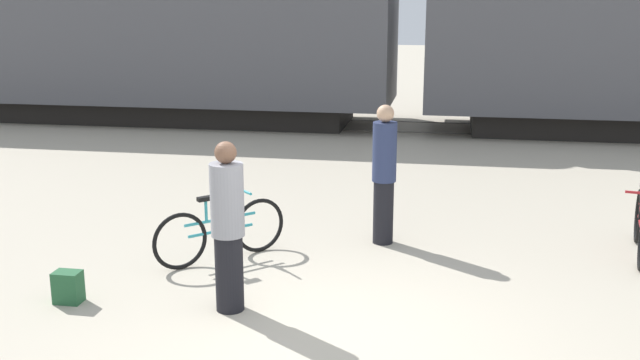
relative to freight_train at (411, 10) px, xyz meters
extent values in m
plane|color=#B2A893|center=(0.00, -11.52, -2.76)|extent=(80.00, 80.00, 0.00)
cube|color=black|center=(-7.19, 0.00, -2.48)|extent=(11.40, 2.40, 0.55)
cube|color=#4C4C51|center=(-7.19, 0.00, -0.58)|extent=(13.57, 3.20, 3.25)
cube|color=#4C4238|center=(0.00, -0.72, -2.75)|extent=(39.95, 0.07, 0.01)
cube|color=#4C4238|center=(0.00, 0.72, -2.75)|extent=(39.95, 0.07, 0.01)
torus|color=black|center=(3.45, -8.05, -2.40)|extent=(0.17, 0.71, 0.71)
torus|color=black|center=(-1.28, -9.26, -2.41)|extent=(0.52, 0.52, 0.69)
torus|color=black|center=(-2.04, -10.01, -2.41)|extent=(0.52, 0.52, 0.69)
cylinder|color=teal|center=(-1.66, -9.63, -2.24)|extent=(0.69, 0.69, 0.04)
cylinder|color=teal|center=(-1.66, -9.63, -2.38)|extent=(0.63, 0.63, 0.04)
cylinder|color=teal|center=(-1.79, -9.77, -2.10)|extent=(0.04, 0.04, 0.29)
cube|color=black|center=(-1.79, -9.77, -1.95)|extent=(0.20, 0.20, 0.05)
cylinder|color=teal|center=(-1.45, -9.43, -2.08)|extent=(0.04, 0.04, 0.32)
cylinder|color=teal|center=(-1.45, -9.43, -1.92)|extent=(0.35, 0.35, 0.03)
cylinder|color=black|center=(-1.14, -11.02, -2.36)|extent=(0.29, 0.29, 0.80)
cylinder|color=gray|center=(-1.14, -11.02, -1.59)|extent=(0.34, 0.34, 0.74)
sphere|color=brown|center=(-1.14, -11.02, -1.11)|extent=(0.22, 0.22, 0.22)
cylinder|color=black|center=(0.20, -8.64, -2.34)|extent=(0.26, 0.26, 0.83)
cylinder|color=navy|center=(0.20, -8.64, -1.55)|extent=(0.31, 0.31, 0.76)
sphere|color=tan|center=(0.20, -8.64, -1.06)|extent=(0.22, 0.22, 0.22)
cube|color=#235633|center=(-2.86, -11.14, -2.59)|extent=(0.28, 0.20, 0.34)
camera|label=1|loc=(1.00, -17.87, 0.41)|focal=42.00mm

